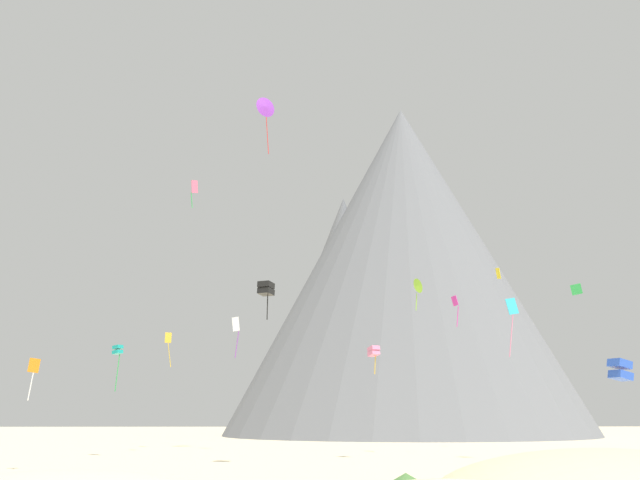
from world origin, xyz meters
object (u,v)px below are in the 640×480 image
Objects in this scene: kite_white_low at (236,329)px; kite_green_low at (576,289)px; rock_massif at (399,283)px; kite_cyan_low at (512,313)px; bush_low_patch at (603,471)px; bush_far_right at (406,477)px; kite_gold_low at (169,342)px; kite_pink_low at (374,351)px; kite_blue_low at (620,370)px; kite_black_low at (266,289)px; kite_yellow_mid at (498,273)px; kite_lime_mid at (417,286)px; kite_magenta_mid at (456,305)px; kite_orange_low at (33,370)px; kite_teal_low at (118,351)px; kite_violet_high at (266,108)px; kite_rainbow_mid at (194,189)px.

kite_green_low is (25.60, -32.24, -0.66)m from kite_white_low.
rock_massif is 75.20m from kite_cyan_low.
kite_cyan_low is (-0.52, 16.25, 11.87)m from bush_low_patch.
bush_far_right is (-12.63, -2.65, -0.11)m from bush_low_patch.
kite_gold_low is 4.79× the size of kite_green_low.
kite_pink_low reaches higher than kite_blue_low.
bush_far_right is 0.51× the size of kite_black_low.
kite_lime_mid is at bearing 165.87° from kite_yellow_mid.
kite_black_low reaches higher than bush_low_patch.
kite_lime_mid is at bearing 156.65° from kite_cyan_low.
kite_black_low reaches higher than bush_far_right.
kite_green_low is (0.14, -87.39, -14.97)m from rock_massif.
kite_orange_low is (-33.66, -19.65, -7.38)m from kite_magenta_mid.
kite_black_low is (-9.20, -8.11, 4.21)m from kite_pink_low.
kite_cyan_low is 1.30× the size of kite_gold_low.
rock_massif is at bearing -171.94° from kite_magenta_mid.
kite_green_low is 0.49× the size of kite_blue_low.
kite_teal_low is (-35.39, 23.04, 9.07)m from bush_low_patch.
bush_far_right is 0.52× the size of kite_orange_low.
kite_cyan_low is at bearing -0.99° from kite_blue_low.
bush_far_right is 0.50× the size of kite_magenta_mid.
kite_yellow_mid is at bearing 110.69° from kite_cyan_low.
kite_magenta_mid reaches higher than kite_orange_low.
kite_orange_low is (-3.69, -34.41, -5.01)m from kite_gold_low.
kite_green_low is 24.86m from kite_lime_mid.
kite_orange_low is at bearing -48.58° from kite_magenta_mid.
kite_gold_low is at bearing -73.47° from kite_pink_low.
kite_orange_low is at bearing -58.05° from kite_gold_low.
kite_orange_low is (-24.96, -13.30, -2.37)m from kite_pink_low.
kite_lime_mid is at bearing -150.82° from kite_white_low.
kite_blue_low is at bearing 53.37° from bush_low_patch.
kite_magenta_mid reaches higher than kite_cyan_low.
kite_teal_low is (-1.92, -16.82, -2.33)m from kite_gold_low.
kite_lime_mid reaches higher than bush_far_right.
kite_cyan_low is (24.93, -18.57, -0.56)m from kite_white_low.
kite_yellow_mid is at bearing 158.32° from kite_magenta_mid.
kite_orange_low is 41.63m from kite_violet_high.
kite_teal_low is (-22.76, 25.69, 9.17)m from bush_far_right.
kite_orange_low is at bearing 61.52° from kite_green_low.
kite_black_low is 0.45× the size of kite_violet_high.
kite_black_low is at bearing -105.09° from rock_massif.
kite_teal_low is (-31.89, -2.06, -4.70)m from kite_magenta_mid.
kite_green_low is (12.33, -16.18, 3.00)m from kite_pink_low.
kite_white_low is 1.56× the size of kite_rainbow_mid.
bush_far_right is 1.86× the size of kite_green_low.
kite_gold_low is 31.65m from kite_black_low.
rock_massif reaches higher than kite_pink_low.
kite_blue_low is at bearing -4.97° from kite_gold_low.
bush_far_right is 0.62× the size of kite_pink_low.
kite_lime_mid reaches higher than kite_orange_low.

